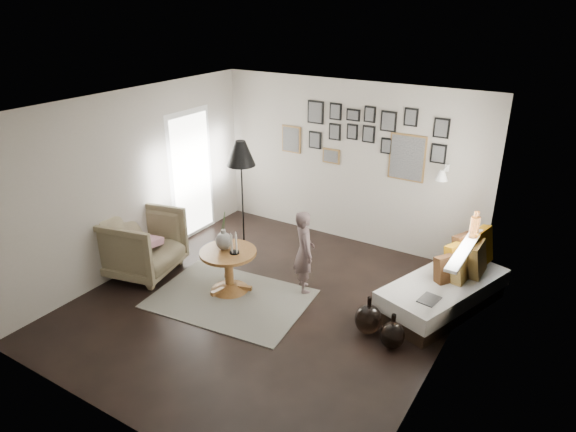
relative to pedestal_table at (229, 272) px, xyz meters
The scene contains 23 objects.
ground 0.68m from the pedestal_table, ahead, with size 4.80×4.80×0.00m, color black.
wall_back 2.63m from the pedestal_table, 75.26° to the left, with size 4.50×4.50×0.00m, color #9E978B.
wall_front 2.73m from the pedestal_table, 75.85° to the right, with size 4.50×4.50×0.00m, color #9E978B.
wall_left 1.93m from the pedestal_table, behind, with size 4.80×4.80×0.00m, color #9E978B.
wall_right 3.04m from the pedestal_table, ahead, with size 4.80×4.80×0.00m, color #9E978B.
ceiling 2.40m from the pedestal_table, ahead, with size 4.80×4.80×0.00m, color white.
door_left 2.13m from the pedestal_table, 144.62° to the left, with size 0.00×2.14×2.14m.
window_right 3.14m from the pedestal_table, 24.79° to the left, with size 0.15×1.32×1.30m.
gallery_wall 2.90m from the pedestal_table, 68.78° to the left, with size 2.74×0.03×1.08m.
wall_sconce 3.23m from the pedestal_table, 43.85° to the left, with size 0.18×0.36×0.16m.
rug 0.36m from the pedestal_table, 51.88° to the right, with size 2.03×1.42×0.01m, color #B2B09C.
pedestal_table is the anchor object (origin of this frame).
vase 0.50m from the pedestal_table, 165.96° to the left, with size 0.22×0.22×0.55m.
candles 0.47m from the pedestal_table, ahead, with size 0.13×0.13×0.28m.
daybed 2.87m from the pedestal_table, 24.05° to the left, with size 1.35×1.99×0.91m.
magazine_on_daybed 2.65m from the pedestal_table, 11.57° to the left, with size 0.20×0.28×0.01m, color black.
armchair 1.42m from the pedestal_table, 169.23° to the right, with size 0.99×1.02×0.93m, color #746A4E.
armchair_cushion 1.41m from the pedestal_table, behind, with size 0.42×0.42×0.11m, color silver.
floor_lamp 1.68m from the pedestal_table, 115.39° to the left, with size 0.43×0.43×1.83m.
magazine_basket 1.46m from the pedestal_table, 161.76° to the right, with size 0.30×0.30×0.37m.
demijohn_large 2.02m from the pedestal_table, ahead, with size 0.33×0.33×0.49m.
demijohn_small 2.36m from the pedestal_table, ahead, with size 0.29×0.29×0.45m.
child 1.07m from the pedestal_table, 32.79° to the left, with size 0.43×0.28×1.17m, color brown.
Camera 1 is at (3.28, -4.73, 3.74)m, focal length 32.00 mm.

